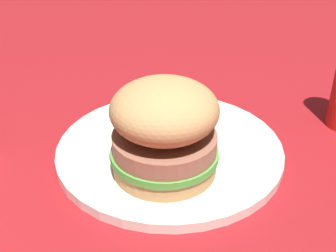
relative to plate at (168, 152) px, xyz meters
The scene contains 4 objects.
ground_plane 0.02m from the plate, 101.23° to the right, with size 1.60×1.60×0.00m, color maroon.
plate is the anchor object (origin of this frame).
sandwich 0.07m from the plate, 26.34° to the left, with size 0.12×0.12×0.11m.
fries_pile 0.07m from the plate, 128.41° to the right, with size 0.11×0.09×0.01m.
Camera 1 is at (0.39, 0.25, 0.32)m, focal length 49.31 mm.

